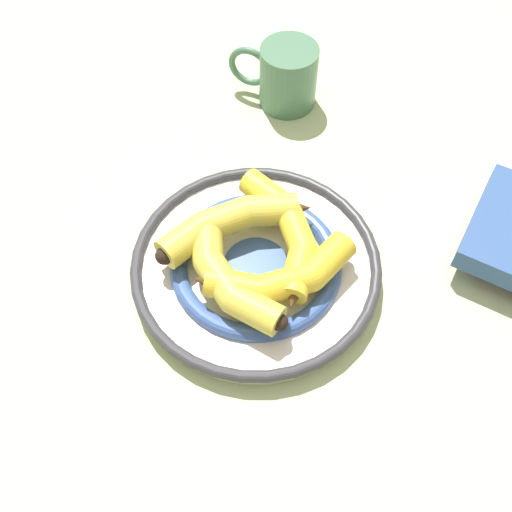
{
  "coord_description": "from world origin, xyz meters",
  "views": [
    {
      "loc": [
        -0.4,
        0.07,
        0.63
      ],
      "look_at": [
        -0.01,
        0.04,
        0.04
      ],
      "focal_mm": 42.0,
      "sensor_mm": 36.0,
      "label": 1
    }
  ],
  "objects_px": {
    "coffee_mug": "(286,75)",
    "banana_a": "(288,233)",
    "decorative_bowl": "(256,266)",
    "banana_b": "(231,222)",
    "banana_d": "(280,278)",
    "banana_c": "(225,274)"
  },
  "relations": [
    {
      "from": "decorative_bowl",
      "to": "coffee_mug",
      "type": "height_order",
      "value": "coffee_mug"
    },
    {
      "from": "banana_a",
      "to": "banana_c",
      "type": "bearing_deg",
      "value": 112.58
    },
    {
      "from": "banana_b",
      "to": "banana_d",
      "type": "xyz_separation_m",
      "value": [
        -0.08,
        -0.05,
        -0.0
      ]
    },
    {
      "from": "banana_c",
      "to": "banana_d",
      "type": "distance_m",
      "value": 0.06
    },
    {
      "from": "banana_c",
      "to": "banana_d",
      "type": "bearing_deg",
      "value": 53.77
    },
    {
      "from": "coffee_mug",
      "to": "banana_b",
      "type": "bearing_deg",
      "value": 95.43
    },
    {
      "from": "decorative_bowl",
      "to": "banana_a",
      "type": "height_order",
      "value": "banana_a"
    },
    {
      "from": "banana_d",
      "to": "banana_c",
      "type": "bearing_deg",
      "value": 157.52
    },
    {
      "from": "decorative_bowl",
      "to": "coffee_mug",
      "type": "relative_size",
      "value": 2.36
    },
    {
      "from": "banana_c",
      "to": "banana_d",
      "type": "height_order",
      "value": "same"
    },
    {
      "from": "banana_c",
      "to": "coffee_mug",
      "type": "distance_m",
      "value": 0.35
    },
    {
      "from": "banana_a",
      "to": "banana_b",
      "type": "xyz_separation_m",
      "value": [
        0.02,
        0.07,
        0.0
      ]
    },
    {
      "from": "decorative_bowl",
      "to": "coffee_mug",
      "type": "xyz_separation_m",
      "value": [
        0.31,
        -0.07,
        0.03
      ]
    },
    {
      "from": "banana_a",
      "to": "banana_b",
      "type": "distance_m",
      "value": 0.07
    },
    {
      "from": "coffee_mug",
      "to": "banana_a",
      "type": "bearing_deg",
      "value": 109.48
    },
    {
      "from": "banana_a",
      "to": "banana_b",
      "type": "height_order",
      "value": "banana_b"
    },
    {
      "from": "banana_a",
      "to": "banana_d",
      "type": "relative_size",
      "value": 1.04
    },
    {
      "from": "banana_d",
      "to": "coffee_mug",
      "type": "bearing_deg",
      "value": 69.19
    },
    {
      "from": "decorative_bowl",
      "to": "coffee_mug",
      "type": "bearing_deg",
      "value": -13.29
    },
    {
      "from": "banana_c",
      "to": "coffee_mug",
      "type": "relative_size",
      "value": 1.35
    },
    {
      "from": "banana_a",
      "to": "banana_d",
      "type": "bearing_deg",
      "value": 154.04
    },
    {
      "from": "banana_b",
      "to": "banana_d",
      "type": "height_order",
      "value": "banana_b"
    }
  ]
}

